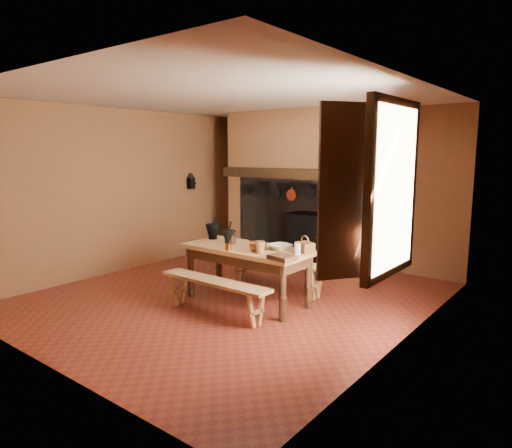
# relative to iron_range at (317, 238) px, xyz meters

# --- Properties ---
(floor) EXTENTS (5.50, 5.50, 0.00)m
(floor) POSITION_rel_iron_range_xyz_m (0.04, -2.45, -0.48)
(floor) COLOR maroon
(floor) RESTS_ON ground
(ceiling) EXTENTS (5.50, 5.50, 0.00)m
(ceiling) POSITION_rel_iron_range_xyz_m (0.04, -2.45, 2.32)
(ceiling) COLOR silver
(ceiling) RESTS_ON back_wall
(back_wall) EXTENTS (5.00, 0.02, 2.80)m
(back_wall) POSITION_rel_iron_range_xyz_m (0.04, 0.30, 0.92)
(back_wall) COLOR brown
(back_wall) RESTS_ON floor
(wall_left) EXTENTS (0.02, 5.50, 2.80)m
(wall_left) POSITION_rel_iron_range_xyz_m (-2.46, -2.45, 0.92)
(wall_left) COLOR brown
(wall_left) RESTS_ON floor
(wall_right) EXTENTS (0.02, 5.50, 2.80)m
(wall_right) POSITION_rel_iron_range_xyz_m (2.54, -2.45, 0.92)
(wall_right) COLOR brown
(wall_right) RESTS_ON floor
(wall_front) EXTENTS (5.00, 0.02, 2.80)m
(wall_front) POSITION_rel_iron_range_xyz_m (0.04, -5.20, 0.92)
(wall_front) COLOR brown
(wall_front) RESTS_ON floor
(chimney_breast) EXTENTS (2.95, 0.96, 2.80)m
(chimney_breast) POSITION_rel_iron_range_xyz_m (-0.26, -0.14, 1.33)
(chimney_breast) COLOR brown
(chimney_breast) RESTS_ON floor
(iron_range) EXTENTS (1.12, 0.55, 1.60)m
(iron_range) POSITION_rel_iron_range_xyz_m (0.00, 0.00, 0.00)
(iron_range) COLOR black
(iron_range) RESTS_ON floor
(hearth_pans) EXTENTS (0.51, 0.62, 0.20)m
(hearth_pans) POSITION_rel_iron_range_xyz_m (-1.01, -0.23, -0.39)
(hearth_pans) COLOR #C47A2D
(hearth_pans) RESTS_ON floor
(hanging_pans) EXTENTS (1.92, 0.29, 0.27)m
(hanging_pans) POSITION_rel_iron_range_xyz_m (-0.30, -0.64, 0.88)
(hanging_pans) COLOR black
(hanging_pans) RESTS_ON chimney_breast
(onion_string) EXTENTS (0.12, 0.10, 0.46)m
(onion_string) POSITION_rel_iron_range_xyz_m (1.04, -0.66, 0.85)
(onion_string) COLOR #A14A1D
(onion_string) RESTS_ON chimney_breast
(herb_bunch) EXTENTS (0.20, 0.20, 0.35)m
(herb_bunch) POSITION_rel_iron_range_xyz_m (1.22, -0.66, 0.90)
(herb_bunch) COLOR #606B32
(herb_bunch) RESTS_ON chimney_breast
(window) EXTENTS (0.39, 1.75, 1.76)m
(window) POSITION_rel_iron_range_xyz_m (2.39, -2.85, 1.22)
(window) COLOR white
(window) RESTS_ON wall_right
(wall_coffee_mill) EXTENTS (0.23, 0.16, 0.31)m
(wall_coffee_mill) POSITION_rel_iron_range_xyz_m (-2.38, -0.90, 1.03)
(wall_coffee_mill) COLOR black
(wall_coffee_mill) RESTS_ON wall_left
(work_table) EXTENTS (1.80, 0.80, 0.78)m
(work_table) POSITION_rel_iron_range_xyz_m (0.36, -2.50, 0.17)
(work_table) COLOR #A47F4B
(work_table) RESTS_ON floor
(bench_front) EXTENTS (1.65, 0.29, 0.46)m
(bench_front) POSITION_rel_iron_range_xyz_m (0.36, -3.16, -0.14)
(bench_front) COLOR #A47F4B
(bench_front) RESTS_ON floor
(bench_back) EXTENTS (1.71, 0.30, 0.48)m
(bench_back) POSITION_rel_iron_range_xyz_m (0.36, -1.82, -0.12)
(bench_back) COLOR #A47F4B
(bench_back) RESTS_ON floor
(mortar_large) EXTENTS (0.22, 0.22, 0.37)m
(mortar_large) POSITION_rel_iron_range_xyz_m (-0.41, -2.37, 0.42)
(mortar_large) COLOR black
(mortar_large) RESTS_ON work_table
(mortar_small) EXTENTS (0.19, 0.19, 0.32)m
(mortar_small) POSITION_rel_iron_range_xyz_m (0.01, -2.49, 0.40)
(mortar_small) COLOR black
(mortar_small) RESTS_ON work_table
(coffee_grinder) EXTENTS (0.18, 0.16, 0.19)m
(coffee_grinder) POSITION_rel_iron_range_xyz_m (0.02, -2.47, 0.37)
(coffee_grinder) COLOR #341A10
(coffee_grinder) RESTS_ON work_table
(brass_mug_a) EXTENTS (0.09, 0.09, 0.10)m
(brass_mug_a) POSITION_rel_iron_range_xyz_m (0.30, -2.82, 0.34)
(brass_mug_a) COLOR #C47A2D
(brass_mug_a) RESTS_ON work_table
(brass_mug_b) EXTENTS (0.10, 0.10, 0.09)m
(brass_mug_b) POSITION_rel_iron_range_xyz_m (0.39, -2.44, 0.34)
(brass_mug_b) COLOR #C47A2D
(brass_mug_b) RESTS_ON work_table
(mixing_bowl) EXTENTS (0.37, 0.37, 0.07)m
(mixing_bowl) POSITION_rel_iron_range_xyz_m (0.82, -2.38, 0.33)
(mixing_bowl) COLOR #B6AC8C
(mixing_bowl) RESTS_ON work_table
(stoneware_crock) EXTENTS (0.13, 0.13, 0.16)m
(stoneware_crock) POSITION_rel_iron_range_xyz_m (0.73, -2.70, 0.38)
(stoneware_crock) COLOR brown
(stoneware_crock) RESTS_ON work_table
(glass_jar) EXTENTS (0.08, 0.08, 0.14)m
(glass_jar) POSITION_rel_iron_range_xyz_m (1.14, -2.46, 0.37)
(glass_jar) COLOR beige
(glass_jar) RESTS_ON work_table
(wicker_basket) EXTENTS (0.28, 0.24, 0.22)m
(wicker_basket) POSITION_rel_iron_range_xyz_m (1.16, -2.31, 0.37)
(wicker_basket) COLOR #482415
(wicker_basket) RESTS_ON work_table
(wooden_tray) EXTENTS (0.35, 0.28, 0.05)m
(wooden_tray) POSITION_rel_iron_range_xyz_m (1.16, -2.82, 0.32)
(wooden_tray) COLOR #341A10
(wooden_tray) RESTS_ON work_table
(brass_cup) EXTENTS (0.14, 0.14, 0.09)m
(brass_cup) POSITION_rel_iron_range_xyz_m (0.60, -2.66, 0.34)
(brass_cup) COLOR #C47A2D
(brass_cup) RESTS_ON work_table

